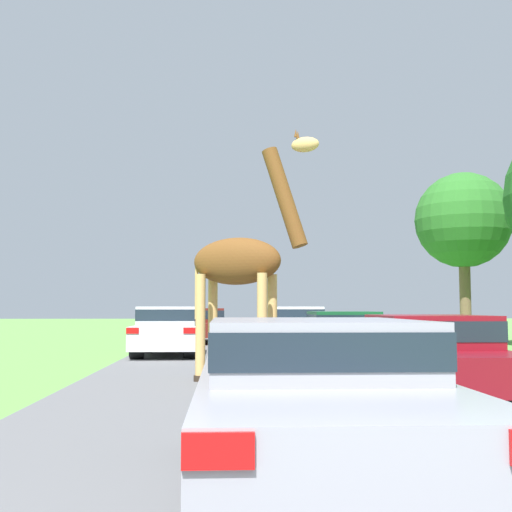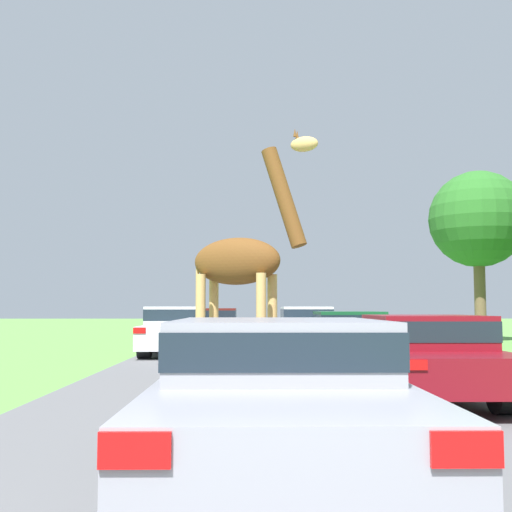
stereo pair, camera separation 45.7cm
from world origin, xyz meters
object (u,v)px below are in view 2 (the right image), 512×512
object	(u,v)px
car_lead_maroon	(277,399)
car_verge_right	(426,354)
car_rear_follower	(176,330)
car_queue_left	(306,327)
tree_centre_back	(478,220)
giraffe_near_road	(243,265)
car_far_ahead	(349,336)
car_queue_right	(217,324)

from	to	relation	value
car_lead_maroon	car_verge_right	xyz separation A→B (m)	(2.56, 5.02, -0.02)
car_lead_maroon	car_rear_follower	world-z (taller)	car_rear_follower
car_queue_left	tree_centre_back	size ratio (longest dim) A/B	0.66
tree_centre_back	giraffe_near_road	bearing A→B (deg)	-124.75
car_far_ahead	car_verge_right	distance (m)	6.52
car_lead_maroon	car_rear_follower	bearing A→B (deg)	99.48
car_queue_left	tree_centre_back	world-z (taller)	tree_centre_back
car_queue_right	car_rear_follower	world-z (taller)	car_rear_follower
car_rear_follower	tree_centre_back	distance (m)	14.89
car_lead_maroon	car_far_ahead	xyz separation A→B (m)	(2.38, 11.54, -0.03)
car_queue_right	car_verge_right	size ratio (longest dim) A/B	0.98
giraffe_near_road	car_queue_right	xyz separation A→B (m)	(-1.18, 13.96, -1.54)
car_queue_left	tree_centre_back	bearing A→B (deg)	32.39
giraffe_near_road	car_far_ahead	distance (m)	4.98
car_queue_left	tree_centre_back	xyz separation A→B (m)	(7.87, 4.99, 4.41)
car_lead_maroon	car_rear_follower	xyz separation A→B (m)	(-2.42, 14.52, 0.03)
car_queue_right	car_verge_right	bearing A→B (deg)	-76.23
car_far_ahead	car_rear_follower	world-z (taller)	car_rear_follower
car_queue_right	car_lead_maroon	bearing A→B (deg)	-86.02
car_lead_maroon	car_queue_right	xyz separation A→B (m)	(-1.51, 21.63, 0.01)
car_queue_right	car_queue_left	xyz separation A→B (m)	(3.28, -4.58, 0.03)
car_queue_left	car_rear_follower	world-z (taller)	car_rear_follower
car_queue_right	car_queue_left	distance (m)	5.63
giraffe_near_road	tree_centre_back	distance (m)	17.73
giraffe_near_road	car_lead_maroon	bearing A→B (deg)	26.09
car_lead_maroon	tree_centre_back	bearing A→B (deg)	66.38
car_queue_left	car_rear_follower	distance (m)	4.90
giraffe_near_road	car_far_ahead	bearing A→B (deg)	168.58
giraffe_near_road	car_far_ahead	world-z (taller)	giraffe_near_road
car_queue_right	giraffe_near_road	bearing A→B (deg)	-85.18
giraffe_near_road	tree_centre_back	size ratio (longest dim) A/B	0.68
car_queue_left	car_queue_right	bearing A→B (deg)	125.60
car_far_ahead	tree_centre_back	distance (m)	13.53
car_far_ahead	car_queue_left	bearing A→B (deg)	96.33
car_queue_right	car_verge_right	world-z (taller)	car_queue_right
car_rear_follower	car_queue_left	bearing A→B (deg)	31.16
giraffe_near_road	car_queue_left	xyz separation A→B (m)	(2.10, 9.38, -1.51)
car_queue_left	car_rear_follower	size ratio (longest dim) A/B	1.22
car_verge_right	tree_centre_back	bearing A→B (deg)	67.44
car_lead_maroon	tree_centre_back	world-z (taller)	tree_centre_back
car_queue_left	car_rear_follower	bearing A→B (deg)	-148.84
giraffe_near_road	car_lead_maroon	distance (m)	7.84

